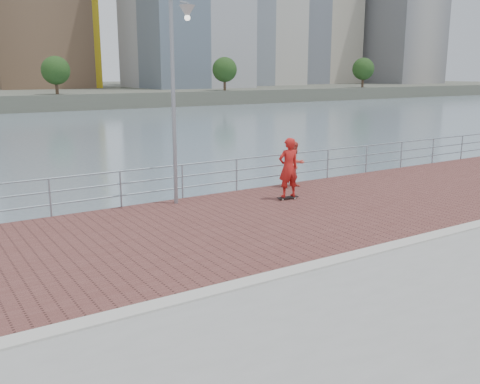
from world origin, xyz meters
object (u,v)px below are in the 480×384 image
skateboarder (288,168)px  bystander (295,164)px  guardrail (152,181)px  street_lamp (179,60)px

skateboarder → bystander: 1.92m
guardrail → street_lamp: bearing=-59.6°
bystander → street_lamp: bearing=-172.5°
street_lamp → bystander: size_ratio=3.77×
guardrail → skateboarder: (3.76, -1.96, 0.35)m
guardrail → street_lamp: street_lamp is taller
skateboarder → bystander: skateboarder is taller
skateboarder → guardrail: bearing=-20.5°
street_lamp → skateboarder: 4.68m
guardrail → bystander: (5.10, -0.61, 0.13)m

